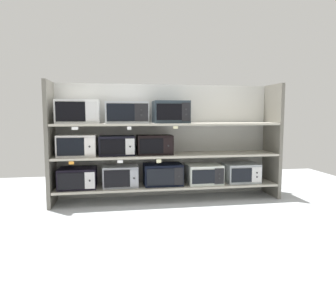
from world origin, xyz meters
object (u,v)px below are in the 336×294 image
at_px(microwave_0, 78,178).
at_px(microwave_5, 77,145).
at_px(microwave_4, 241,173).
at_px(microwave_10, 171,112).
at_px(microwave_8, 78,112).
at_px(microwave_1, 120,176).
at_px(microwave_2, 163,174).
at_px(microwave_7, 155,145).
at_px(microwave_9, 127,112).
at_px(microwave_3, 204,174).
at_px(microwave_6, 117,146).

xyz_separation_m(microwave_0, microwave_5, (0.00, -0.00, 0.44)).
bearing_deg(microwave_4, microwave_10, 180.00).
relative_size(microwave_4, microwave_8, 0.87).
height_order(microwave_1, microwave_10, microwave_10).
height_order(microwave_2, microwave_7, microwave_7).
distance_m(microwave_4, microwave_9, 1.89).
bearing_deg(microwave_9, microwave_8, -180.00).
xyz_separation_m(microwave_2, microwave_8, (-1.14, -0.00, 0.88)).
relative_size(microwave_3, microwave_4, 1.02).
distance_m(microwave_1, microwave_8, 1.04).
distance_m(microwave_2, microwave_3, 0.60).
height_order(microwave_3, microwave_10, microwave_10).
distance_m(microwave_8, microwave_10, 1.26).
bearing_deg(microwave_7, microwave_3, 0.02).
bearing_deg(microwave_0, microwave_4, 0.01).
height_order(microwave_5, microwave_9, microwave_9).
bearing_deg(microwave_1, microwave_10, 0.03).
xyz_separation_m(microwave_0, microwave_9, (0.67, 0.00, 0.89)).
bearing_deg(microwave_2, microwave_6, 179.99).
relative_size(microwave_0, microwave_8, 0.90).
height_order(microwave_7, microwave_8, microwave_8).
distance_m(microwave_2, microwave_8, 1.44).
distance_m(microwave_3, microwave_10, 1.02).
height_order(microwave_2, microwave_3, microwave_2).
relative_size(microwave_0, microwave_1, 1.04).
bearing_deg(microwave_8, microwave_4, 0.01).
relative_size(microwave_7, microwave_10, 1.00).
distance_m(microwave_0, microwave_2, 1.17).
relative_size(microwave_5, microwave_7, 1.04).
bearing_deg(microwave_5, microwave_10, 0.02).
distance_m(microwave_1, microwave_3, 1.20).
xyz_separation_m(microwave_2, microwave_10, (0.11, 0.00, 0.88)).
distance_m(microwave_2, microwave_7, 0.44).
distance_m(microwave_1, microwave_10, 1.14).
bearing_deg(microwave_1, microwave_2, 0.02).
bearing_deg(microwave_7, microwave_2, -0.04).
bearing_deg(microwave_0, microwave_2, 0.00).
height_order(microwave_8, microwave_10, microwave_8).
distance_m(microwave_0, microwave_5, 0.44).
xyz_separation_m(microwave_0, microwave_1, (0.58, -0.00, 0.01)).
bearing_deg(microwave_8, microwave_0, 179.95).
distance_m(microwave_2, microwave_4, 1.17).
bearing_deg(microwave_5, microwave_4, 0.01).
bearing_deg(microwave_1, microwave_5, 180.00).
height_order(microwave_4, microwave_8, microwave_8).
bearing_deg(microwave_4, microwave_1, -179.99).
bearing_deg(microwave_2, microwave_5, -179.99).
height_order(microwave_0, microwave_1, microwave_1).
bearing_deg(microwave_9, microwave_4, 0.01).
bearing_deg(microwave_9, microwave_6, 179.94).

